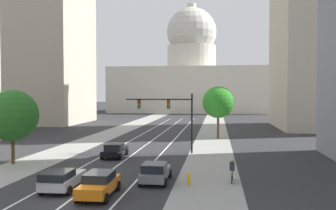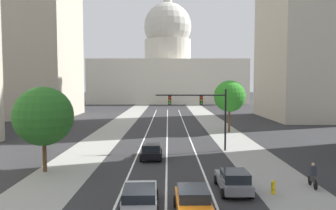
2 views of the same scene
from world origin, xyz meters
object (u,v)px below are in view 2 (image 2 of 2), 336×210
at_px(street_tree_mid_left, 44,116).
at_px(street_tree_far_right, 230,96).
at_px(capitol_building, 168,69).
at_px(car_gray, 234,180).
at_px(car_black, 152,151).
at_px(cyclist, 314,176).
at_px(car_orange, 194,202).
at_px(car_silver, 140,196).
at_px(traffic_signal_mast, 204,107).
at_px(fire_hydrant, 274,187).

bearing_deg(street_tree_mid_left, street_tree_far_right, 48.20).
distance_m(capitol_building, car_gray, 99.19).
relative_size(car_black, cyclist, 2.55).
bearing_deg(car_orange, car_silver, 70.68).
bearing_deg(capitol_building, car_black, -90.95).
xyz_separation_m(car_gray, street_tree_far_right, (4.65, 26.00, 4.49)).
xyz_separation_m(traffic_signal_mast, street_tree_mid_left, (-13.69, -8.19, -0.09)).
bearing_deg(capitol_building, cyclist, -84.13).
xyz_separation_m(car_silver, fire_hydrant, (8.37, 2.56, -0.32)).
relative_size(car_silver, traffic_signal_mast, 0.57).
bearing_deg(car_black, car_silver, 178.97).
xyz_separation_m(car_black, street_tree_mid_left, (-8.37, -4.68, 3.77)).
distance_m(capitol_building, street_tree_far_right, 73.32).
xyz_separation_m(car_silver, car_orange, (2.93, -0.94, 0.01)).
xyz_separation_m(car_gray, cyclist, (5.60, 0.84, 0.09)).
bearing_deg(car_orange, traffic_signal_mast, -9.43).
xyz_separation_m(car_orange, street_tree_far_right, (7.60, 29.94, 4.46)).
xyz_separation_m(car_silver, traffic_signal_mast, (5.31, 16.04, 3.82)).
height_order(car_silver, cyclist, cyclist).
xyz_separation_m(fire_hydrant, street_tree_far_right, (2.16, 26.43, 4.79)).
distance_m(car_gray, fire_hydrant, 2.55).
relative_size(car_silver, fire_hydrant, 4.68).
height_order(traffic_signal_mast, street_tree_far_right, street_tree_far_right).
relative_size(car_orange, fire_hydrant, 4.72).
distance_m(car_orange, car_black, 13.79).
height_order(car_silver, car_black, car_silver).
relative_size(car_gray, street_tree_mid_left, 0.61).
bearing_deg(traffic_signal_mast, cyclist, -63.16).
relative_size(car_black, street_tree_mid_left, 0.64).
bearing_deg(car_black, street_tree_far_right, -33.70).
height_order(capitol_building, traffic_signal_mast, capitol_building).
relative_size(car_silver, street_tree_far_right, 0.56).
relative_size(car_orange, car_gray, 1.02).
height_order(car_orange, car_gray, car_orange).
xyz_separation_m(car_gray, fire_hydrant, (2.49, -0.43, -0.30)).
distance_m(car_silver, car_black, 12.53).
distance_m(fire_hydrant, street_tree_mid_left, 18.02).
relative_size(fire_hydrant, street_tree_far_right, 0.12).
distance_m(car_silver, street_tree_far_right, 31.17).
bearing_deg(cyclist, traffic_signal_mast, 31.48).
bearing_deg(cyclist, car_silver, 113.10).
distance_m(street_tree_mid_left, street_tree_far_right, 28.37).
bearing_deg(fire_hydrant, traffic_signal_mast, 102.80).
bearing_deg(street_tree_mid_left, capitol_building, 84.00).
relative_size(capitol_building, cyclist, 31.84).
height_order(car_silver, traffic_signal_mast, traffic_signal_mast).
height_order(capitol_building, street_tree_far_right, capitol_building).
distance_m(car_orange, street_tree_far_right, 31.21).
relative_size(traffic_signal_mast, street_tree_far_right, 0.99).
bearing_deg(fire_hydrant, car_gray, 170.17).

